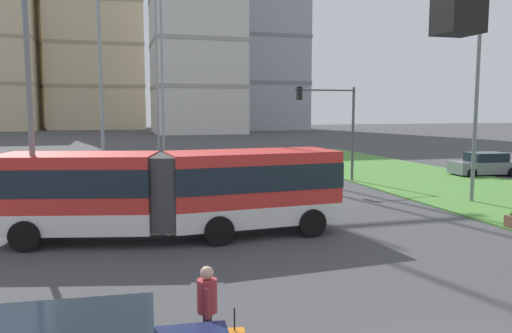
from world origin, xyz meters
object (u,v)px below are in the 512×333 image
(car_silver_hatch, at_px, (113,175))
(apartment_tower_centre, at_px, (196,23))
(streetlight_median, at_px, (477,87))
(traffic_light_near_left, at_px, (95,184))
(streetlight_left, at_px, (29,89))
(apartment_tower_eastcentre, at_px, (255,20))
(car_grey_wagon, at_px, (484,165))
(traffic_light_far_right, at_px, (334,117))
(articulated_bus, at_px, (174,191))
(apartment_tower_westcentre, at_px, (94,6))
(pedestrian_crossing, at_px, (207,306))

(car_silver_hatch, relative_size, apartment_tower_centre, 0.11)
(streetlight_median, bearing_deg, apartment_tower_centre, 90.92)
(traffic_light_near_left, bearing_deg, streetlight_left, 99.66)
(traffic_light_near_left, xyz_separation_m, apartment_tower_eastcentre, (30.97, 106.08, 20.11))
(streetlight_left, bearing_deg, car_silver_hatch, 78.46)
(car_grey_wagon, distance_m, traffic_light_far_right, 11.61)
(articulated_bus, xyz_separation_m, apartment_tower_westcentre, (-5.32, 103.03, 25.70))
(apartment_tower_westcentre, bearing_deg, traffic_light_near_left, -88.41)
(traffic_light_far_right, bearing_deg, apartment_tower_westcentre, 100.02)
(articulated_bus, bearing_deg, car_grey_wagon, 25.74)
(pedestrian_crossing, xyz_separation_m, traffic_light_far_right, (11.43, 19.65, 3.03))
(traffic_light_near_left, distance_m, apartment_tower_westcentre, 119.66)
(car_grey_wagon, bearing_deg, streetlight_median, -133.15)
(car_grey_wagon, relative_size, traffic_light_far_right, 0.78)
(streetlight_left, relative_size, apartment_tower_centre, 0.23)
(traffic_light_near_left, distance_m, traffic_light_far_right, 28.20)
(streetlight_median, bearing_deg, traffic_light_far_right, 114.03)
(traffic_light_near_left, bearing_deg, apartment_tower_westcentre, 91.59)
(streetlight_median, height_order, apartment_tower_westcentre, apartment_tower_westcentre)
(traffic_light_far_right, xyz_separation_m, apartment_tower_centre, (2.40, 66.47, 16.46))
(apartment_tower_westcentre, xyz_separation_m, apartment_tower_eastcentre, (34.23, -11.24, -3.20))
(car_silver_hatch, xyz_separation_m, apartment_tower_centre, (15.45, 65.05, 19.74))
(car_silver_hatch, bearing_deg, streetlight_median, -29.70)
(apartment_tower_westcentre, bearing_deg, car_silver_hatch, -87.94)
(car_grey_wagon, distance_m, streetlight_median, 12.01)
(car_silver_hatch, height_order, car_grey_wagon, same)
(pedestrian_crossing, distance_m, streetlight_median, 19.50)
(traffic_light_far_right, relative_size, apartment_tower_westcentre, 0.11)
(apartment_tower_centre, bearing_deg, apartment_tower_westcentre, 125.90)
(pedestrian_crossing, relative_size, traffic_light_far_right, 0.30)
(car_grey_wagon, bearing_deg, traffic_light_near_left, -134.10)
(apartment_tower_westcentre, bearing_deg, traffic_light_far_right, -79.98)
(car_grey_wagon, relative_size, apartment_tower_westcentre, 0.08)
(traffic_light_near_left, xyz_separation_m, apartment_tower_westcentre, (-3.26, 117.32, 23.31))
(car_grey_wagon, bearing_deg, car_silver_hatch, 176.57)
(traffic_light_far_right, xyz_separation_m, streetlight_left, (-15.50, -10.64, 1.11))
(car_grey_wagon, relative_size, streetlight_left, 0.48)
(car_grey_wagon, xyz_separation_m, pedestrian_crossing, (-22.57, -19.61, 0.25))
(car_silver_hatch, xyz_separation_m, pedestrian_crossing, (1.61, -21.06, 0.25))
(traffic_light_near_left, relative_size, streetlight_median, 0.57)
(car_silver_hatch, relative_size, traffic_light_far_right, 0.78)
(apartment_tower_westcentre, bearing_deg, apartment_tower_eastcentre, -18.19)
(apartment_tower_eastcentre, bearing_deg, traffic_light_near_left, -106.28)
(articulated_bus, xyz_separation_m, car_grey_wagon, (22.13, 10.67, -0.90))
(traffic_light_far_right, relative_size, streetlight_left, 0.62)
(car_silver_hatch, height_order, pedestrian_crossing, pedestrian_crossing)
(pedestrian_crossing, distance_m, apartment_tower_westcentre, 115.13)
(traffic_light_far_right, bearing_deg, traffic_light_near_left, -117.58)
(pedestrian_crossing, xyz_separation_m, traffic_light_near_left, (-1.62, -5.35, 3.05))
(apartment_tower_centre, bearing_deg, apartment_tower_eastcentre, 43.28)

